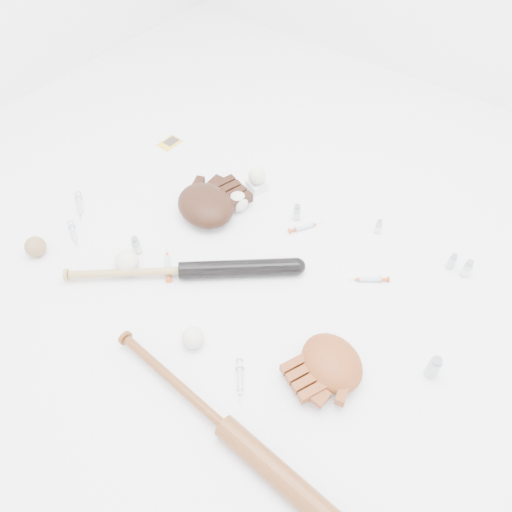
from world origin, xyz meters
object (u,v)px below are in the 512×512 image
Objects in this scene: bat_dark at (182,271)px; pedestal at (257,186)px; glove_dark at (206,205)px; bat_wood at (226,427)px.

pedestal is (-0.06, 0.50, -0.01)m from bat_dark.
glove_dark is 4.31× the size of pedestal.
bat_wood is 0.83m from glove_dark.
glove_dark is 0.24m from pedestal.
glove_dark is at bearing 75.38° from bat_dark.
bat_wood is 13.62× the size of pedestal.
pedestal is at bearing 57.20° from bat_dark.
glove_dark is (-0.58, 0.60, 0.02)m from bat_wood.
bat_dark is at bearing 148.57° from bat_wood.
glove_dark reaches higher than bat_wood.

